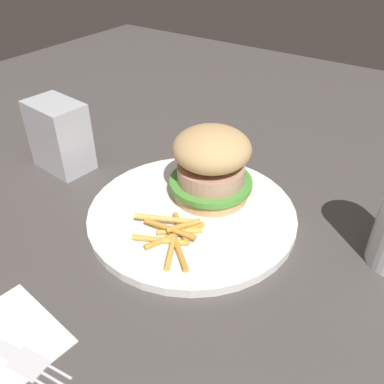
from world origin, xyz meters
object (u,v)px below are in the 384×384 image
Objects in this scene: plate at (192,214)px; sandwich at (211,164)px; fries_pile at (173,234)px; napkin_dispenser at (60,136)px.

sandwich reaches higher than plate.
napkin_dispenser is (0.05, 0.26, 0.04)m from fries_pile.
plate is 0.25m from napkin_dispenser.
plate is 2.56× the size of napkin_dispenser.
sandwich is 1.05× the size of napkin_dispenser.
sandwich is at bearing 6.18° from fries_pile.
fries_pile reaches higher than plate.
sandwich is 0.11m from fries_pile.
fries_pile is at bearing -5.42° from napkin_dispenser.
fries_pile is (-0.10, -0.01, -0.05)m from sandwich.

